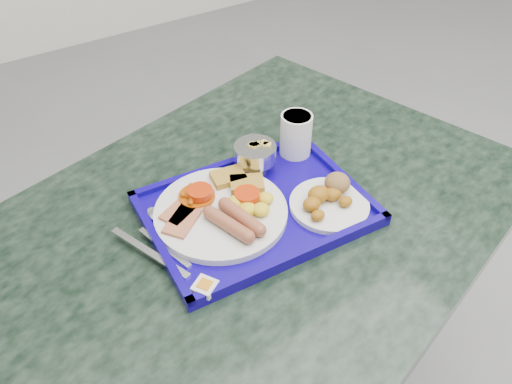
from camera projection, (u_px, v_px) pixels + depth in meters
table at (240, 286)px, 1.08m from camera, size 1.34×1.06×0.74m
tray at (256, 210)px, 0.97m from camera, size 0.44×0.34×0.02m
main_plate at (223, 209)px, 0.94m from camera, size 0.25×0.25×0.04m
bread_plate at (329, 199)px, 0.96m from camera, size 0.15×0.15×0.05m
fruit_bowl at (255, 153)px, 1.03m from camera, size 0.09×0.09×0.06m
juice_cup at (296, 133)px, 1.06m from camera, size 0.07×0.07×0.09m
spoon at (157, 223)px, 0.92m from camera, size 0.06×0.17×0.01m
knife at (149, 252)px, 0.87m from camera, size 0.07×0.18×0.00m
jam_packet at (205, 287)px, 0.81m from camera, size 0.05×0.05×0.01m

